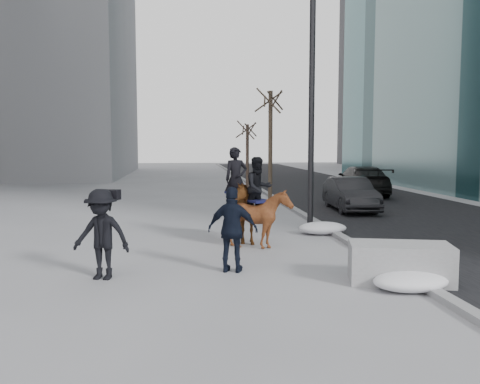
{
  "coord_description": "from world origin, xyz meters",
  "views": [
    {
      "loc": [
        -1.32,
        -10.48,
        2.62
      ],
      "look_at": [
        0.0,
        1.2,
        1.5
      ],
      "focal_mm": 38.0,
      "sensor_mm": 36.0,
      "label": 1
    }
  ],
  "objects": [
    {
      "name": "ground",
      "position": [
        0.0,
        0.0,
        0.0
      ],
      "size": [
        120.0,
        120.0,
        0.0
      ],
      "primitive_type": "plane",
      "color": "gray",
      "rests_on": "ground"
    },
    {
      "name": "road",
      "position": [
        7.0,
        10.0,
        0.01
      ],
      "size": [
        8.0,
        90.0,
        0.01
      ],
      "primitive_type": "cube",
      "color": "black",
      "rests_on": "ground"
    },
    {
      "name": "curb",
      "position": [
        3.0,
        10.0,
        0.06
      ],
      "size": [
        0.25,
        90.0,
        0.12
      ],
      "primitive_type": "cube",
      "color": "gray",
      "rests_on": "ground"
    },
    {
      "name": "planter",
      "position": [
        2.74,
        -1.47,
        0.37
      ],
      "size": [
        2.03,
        1.35,
        0.75
      ],
      "primitive_type": "cube",
      "rotation": [
        0.0,
        0.0,
        -0.24
      ],
      "color": "#949497",
      "rests_on": "ground"
    },
    {
      "name": "car_near",
      "position": [
        5.21,
        8.7,
        0.65
      ],
      "size": [
        1.59,
        4.02,
        1.3
      ],
      "primitive_type": "imported",
      "rotation": [
        0.0,
        0.0,
        -0.05
      ],
      "color": "black",
      "rests_on": "ground"
    },
    {
      "name": "car_far",
      "position": [
        7.74,
        14.56,
        0.75
      ],
      "size": [
        2.61,
        5.35,
        1.5
      ],
      "primitive_type": "imported",
      "rotation": [
        0.0,
        0.0,
        3.04
      ],
      "color": "black",
      "rests_on": "ground"
    },
    {
      "name": "tree_near",
      "position": [
        2.4,
        10.94,
        2.69
      ],
      "size": [
        1.2,
        1.2,
        5.39
      ],
      "primitive_type": null,
      "color": "#34291E",
      "rests_on": "ground"
    },
    {
      "name": "tree_far",
      "position": [
        2.4,
        18.68,
        2.08
      ],
      "size": [
        1.2,
        1.2,
        4.15
      ],
      "primitive_type": null,
      "color": "#392921",
      "rests_on": "ground"
    },
    {
      "name": "mounted_left",
      "position": [
        0.1,
        2.97,
        0.94
      ],
      "size": [
        1.32,
        2.11,
        2.53
      ],
      "color": "#4E230F",
      "rests_on": "ground"
    },
    {
      "name": "mounted_right",
      "position": [
        0.57,
        2.0,
        0.92
      ],
      "size": [
        1.64,
        1.72,
        2.29
      ],
      "color": "#451D0D",
      "rests_on": "ground"
    },
    {
      "name": "feeder",
      "position": [
        -0.32,
        -0.32,
        0.88
      ],
      "size": [
        1.11,
        1.0,
        1.75
      ],
      "color": "black",
      "rests_on": "ground"
    },
    {
      "name": "camera_crew",
      "position": [
        -2.89,
        -0.58,
        0.89
      ],
      "size": [
        1.27,
        0.95,
        1.75
      ],
      "color": "black",
      "rests_on": "ground"
    },
    {
      "name": "lamppost",
      "position": [
        2.6,
        4.86,
        4.99
      ],
      "size": [
        0.25,
        1.03,
        9.09
      ],
      "color": "black",
      "rests_on": "ground"
    },
    {
      "name": "snow_piles",
      "position": [
        2.7,
        1.0,
        0.18
      ],
      "size": [
        1.41,
        6.63,
        0.36
      ],
      "color": "silver",
      "rests_on": "ground"
    }
  ]
}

